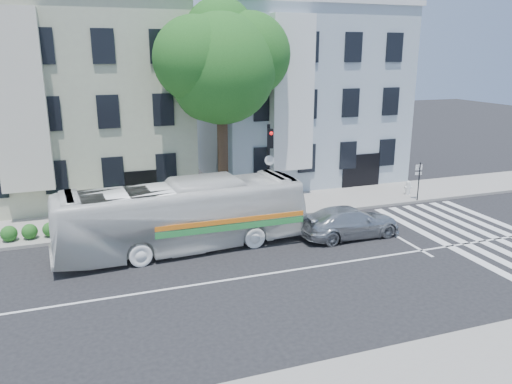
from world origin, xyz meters
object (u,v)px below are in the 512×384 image
sedan (350,222)px  traffic_signal (269,158)px  bus (183,216)px  fire_hydrant (408,187)px

sedan → traffic_signal: traffic_signal is taller
bus → sedan: 7.70m
bus → fire_hydrant: size_ratio=12.89×
sedan → fire_hydrant: bearing=-55.6°
sedan → traffic_signal: size_ratio=1.01×
traffic_signal → fire_hydrant: size_ratio=5.67×
bus → traffic_signal: traffic_signal is taller
fire_hydrant → traffic_signal: bearing=-177.0°
sedan → fire_hydrant: size_ratio=5.74×
bus → sedan: bus is taller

